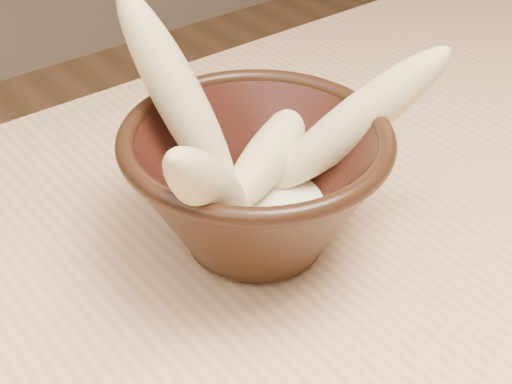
# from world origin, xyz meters

# --- Properties ---
(table) EXTENTS (1.20, 0.80, 0.75)m
(table) POSITION_xyz_m (0.00, 0.00, 0.67)
(table) COLOR #DFAA7A
(table) RESTS_ON ground
(bowl) EXTENTS (0.20, 0.20, 0.11)m
(bowl) POSITION_xyz_m (-0.16, 0.09, 0.81)
(bowl) COLOR black
(bowl) RESTS_ON table
(milk_puddle) EXTENTS (0.11, 0.11, 0.02)m
(milk_puddle) POSITION_xyz_m (-0.16, 0.09, 0.79)
(milk_puddle) COLOR beige
(milk_puddle) RESTS_ON bowl
(banana_upright) EXTENTS (0.08, 0.13, 0.17)m
(banana_upright) POSITION_xyz_m (-0.18, 0.15, 0.87)
(banana_upright) COLOR #CEB97A
(banana_upright) RESTS_ON bowl
(banana_left) EXTENTS (0.13, 0.10, 0.14)m
(banana_left) POSITION_xyz_m (-0.22, 0.06, 0.85)
(banana_left) COLOR #CEB97A
(banana_left) RESTS_ON bowl
(banana_right) EXTENTS (0.15, 0.11, 0.14)m
(banana_right) POSITION_xyz_m (-0.08, 0.07, 0.85)
(banana_right) COLOR #CEB97A
(banana_right) RESTS_ON bowl
(banana_across) EXTENTS (0.16, 0.10, 0.05)m
(banana_across) POSITION_xyz_m (-0.12, 0.11, 0.82)
(banana_across) COLOR #CEB97A
(banana_across) RESTS_ON bowl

